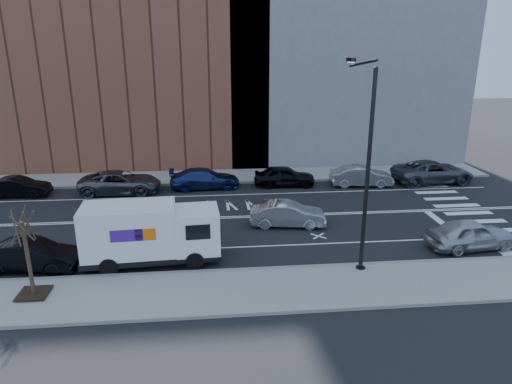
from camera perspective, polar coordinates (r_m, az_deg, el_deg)
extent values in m
plane|color=black|center=(27.44, -6.09, -3.27)|extent=(120.00, 120.00, 0.00)
cube|color=gray|center=(19.45, -6.21, -12.41)|extent=(44.00, 3.60, 0.15)
cube|color=gray|center=(35.77, -6.04, 1.91)|extent=(44.00, 3.60, 0.15)
cube|color=gray|center=(21.02, -6.18, -9.92)|extent=(44.00, 0.25, 0.17)
cube|color=gray|center=(34.04, -6.05, 1.10)|extent=(44.00, 0.25, 0.17)
cube|color=brown|center=(42.08, -18.09, 18.61)|extent=(26.00, 10.00, 22.00)
cube|color=slate|center=(42.92, 10.88, 21.79)|extent=(20.00, 10.00, 26.00)
cylinder|color=black|center=(20.08, 13.77, 1.91)|extent=(0.18, 0.18, 9.00)
cylinder|color=black|center=(21.67, 12.91, -9.34)|extent=(0.44, 0.44, 0.20)
sphere|color=black|center=(19.38, 14.76, 14.66)|extent=(0.20, 0.20, 0.20)
cylinder|color=black|center=(20.98, 13.18, 15.39)|extent=(0.11, 3.49, 0.48)
cube|color=black|center=(22.60, 11.81, 15.87)|extent=(0.25, 0.80, 0.18)
cube|color=#FFF2CC|center=(22.60, 11.79, 15.62)|extent=(0.18, 0.55, 0.03)
cube|color=black|center=(21.06, -26.01, -11.27)|extent=(1.20, 1.20, 0.04)
cylinder|color=#382B1E|center=(20.42, -26.59, -7.51)|extent=(0.16, 0.16, 3.20)
cylinder|color=#382B1E|center=(19.81, -26.47, -3.85)|extent=(0.06, 0.80, 1.44)
cylinder|color=#382B1E|center=(20.08, -26.71, -3.60)|extent=(0.81, 0.31, 1.19)
cylinder|color=#382B1E|center=(20.11, -27.54, -3.70)|extent=(0.58, 0.76, 1.50)
cylinder|color=#382B1E|center=(19.85, -27.84, -4.01)|extent=(0.47, 0.61, 1.37)
cylinder|color=#382B1E|center=(19.67, -27.18, -4.10)|extent=(0.72, 0.29, 1.13)
cube|color=black|center=(22.31, -12.95, -7.52)|extent=(6.34, 2.48, 0.30)
cube|color=white|center=(21.80, -7.34, -4.64)|extent=(2.13, 2.27, 2.01)
cube|color=black|center=(21.73, -4.66, -3.77)|extent=(0.17, 1.86, 0.95)
cube|color=black|center=(20.67, -7.26, -5.02)|extent=(1.10, 0.11, 0.70)
cube|color=black|center=(22.70, -7.46, -2.89)|extent=(1.10, 0.11, 0.70)
cube|color=black|center=(22.24, -4.68, -6.90)|extent=(0.27, 2.01, 0.35)
cube|color=white|center=(21.89, -15.54, -4.51)|extent=(4.34, 2.46, 2.31)
cube|color=#47198C|center=(20.80, -15.89, -5.29)|extent=(1.40, 0.10, 0.55)
cube|color=orange|center=(20.71, -13.68, -5.21)|extent=(0.90, 0.07, 0.55)
cube|color=#47198C|center=(22.87, -15.29, -3.10)|extent=(1.40, 0.10, 0.55)
cube|color=orange|center=(22.79, -13.28, -3.02)|extent=(0.90, 0.07, 0.55)
cylinder|color=black|center=(21.34, -7.66, -8.50)|extent=(0.86, 0.33, 0.84)
cylinder|color=black|center=(23.16, -7.81, -6.32)|extent=(0.86, 0.33, 0.84)
cylinder|color=black|center=(21.65, -17.92, -8.87)|extent=(0.86, 0.33, 0.84)
cylinder|color=black|center=(23.44, -17.23, -6.69)|extent=(0.86, 0.33, 0.84)
imported|color=black|center=(34.92, -27.55, 0.56)|extent=(4.13, 1.56, 1.35)
imported|color=#505458|center=(33.09, -16.60, 1.18)|extent=(5.56, 2.64, 1.53)
imported|color=navy|center=(32.98, -6.43, 1.69)|extent=(5.11, 2.36, 1.44)
imported|color=black|center=(33.36, 3.57, 2.01)|extent=(4.48, 1.94, 1.50)
imported|color=#9A9A9F|center=(34.21, 13.02, 1.96)|extent=(4.59, 1.92, 1.48)
imported|color=#4C4D53|center=(36.62, 21.22, 2.38)|extent=(6.17, 3.26, 1.65)
imported|color=#AEAEB3|center=(26.00, 3.99, -2.77)|extent=(4.41, 2.01, 1.40)
imported|color=black|center=(23.37, -26.29, -7.10)|extent=(4.50, 2.06, 1.43)
imported|color=#B7B8BD|center=(25.52, 25.26, -4.78)|extent=(4.66, 2.31, 1.53)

